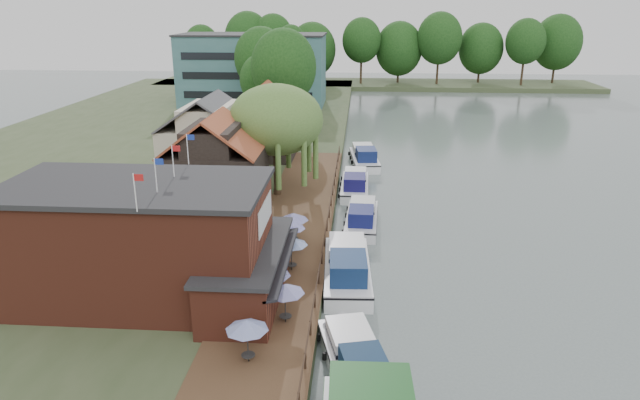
{
  "coord_description": "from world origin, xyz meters",
  "views": [
    {
      "loc": [
        -2.87,
        -31.74,
        18.12
      ],
      "look_at": [
        -6.0,
        12.0,
        3.0
      ],
      "focal_mm": 32.0,
      "sensor_mm": 36.0,
      "label": 1
    }
  ],
  "objects_px": {
    "umbrella_1": "(285,303)",
    "cruiser_0": "(356,357)",
    "pub": "(172,241)",
    "umbrella_3": "(291,254)",
    "willow": "(277,141)",
    "umbrella_2": "(273,285)",
    "cottage_c": "(264,121)",
    "umbrella_0": "(248,341)",
    "hotel_block": "(253,69)",
    "cruiser_3": "(355,182)",
    "cruiser_4": "(364,155)",
    "umbrella_4": "(292,237)",
    "cruiser_1": "(347,263)",
    "cruiser_2": "(362,214)",
    "cottage_b": "(211,138)",
    "cottage_a": "(216,165)",
    "umbrella_5": "(294,228)"
  },
  "relations": [
    {
      "from": "umbrella_1",
      "to": "cruiser_0",
      "type": "relative_size",
      "value": 0.25
    },
    {
      "from": "pub",
      "to": "umbrella_3",
      "type": "relative_size",
      "value": 8.42
    },
    {
      "from": "willow",
      "to": "umbrella_2",
      "type": "height_order",
      "value": "willow"
    },
    {
      "from": "cottage_c",
      "to": "umbrella_0",
      "type": "xyz_separation_m",
      "value": [
        5.79,
        -40.61,
        -2.96
      ]
    },
    {
      "from": "willow",
      "to": "hotel_block",
      "type": "bearing_deg",
      "value": 102.71
    },
    {
      "from": "pub",
      "to": "umbrella_2",
      "type": "distance_m",
      "value": 6.63
    },
    {
      "from": "cruiser_3",
      "to": "cruiser_4",
      "type": "height_order",
      "value": "cruiser_4"
    },
    {
      "from": "umbrella_4",
      "to": "willow",
      "type": "bearing_deg",
      "value": 102.45
    },
    {
      "from": "cruiser_0",
      "to": "cruiser_1",
      "type": "bearing_deg",
      "value": 79.93
    },
    {
      "from": "hotel_block",
      "to": "cruiser_2",
      "type": "xyz_separation_m",
      "value": [
        19.45,
        -55.99,
        -6.04
      ]
    },
    {
      "from": "cottage_b",
      "to": "cruiser_2",
      "type": "bearing_deg",
      "value": -32.91
    },
    {
      "from": "cruiser_2",
      "to": "cruiser_4",
      "type": "relative_size",
      "value": 0.93
    },
    {
      "from": "hotel_block",
      "to": "cottage_a",
      "type": "bearing_deg",
      "value": -82.87
    },
    {
      "from": "hotel_block",
      "to": "cottage_a",
      "type": "xyz_separation_m",
      "value": [
        7.0,
        -56.0,
        -1.9
      ]
    },
    {
      "from": "cruiser_1",
      "to": "cruiser_4",
      "type": "height_order",
      "value": "cruiser_1"
    },
    {
      "from": "hotel_block",
      "to": "umbrella_2",
      "type": "bearing_deg",
      "value": -78.82
    },
    {
      "from": "umbrella_4",
      "to": "cruiser_2",
      "type": "distance_m",
      "value": 9.67
    },
    {
      "from": "umbrella_4",
      "to": "hotel_block",
      "type": "bearing_deg",
      "value": 102.65
    },
    {
      "from": "cruiser_0",
      "to": "cruiser_4",
      "type": "relative_size",
      "value": 0.94
    },
    {
      "from": "umbrella_4",
      "to": "cruiser_2",
      "type": "relative_size",
      "value": 0.26
    },
    {
      "from": "cottage_b",
      "to": "cruiser_0",
      "type": "relative_size",
      "value": 1.02
    },
    {
      "from": "hotel_block",
      "to": "cottage_c",
      "type": "relative_size",
      "value": 2.99
    },
    {
      "from": "umbrella_3",
      "to": "hotel_block",
      "type": "bearing_deg",
      "value": 102.39
    },
    {
      "from": "cottage_c",
      "to": "umbrella_3",
      "type": "xyz_separation_m",
      "value": [
        6.73,
        -30.06,
        -2.96
      ]
    },
    {
      "from": "cottage_b",
      "to": "cruiser_4",
      "type": "distance_m",
      "value": 19.03
    },
    {
      "from": "cruiser_0",
      "to": "cruiser_1",
      "type": "relative_size",
      "value": 0.88
    },
    {
      "from": "cruiser_3",
      "to": "cruiser_1",
      "type": "bearing_deg",
      "value": -90.21
    },
    {
      "from": "umbrella_1",
      "to": "umbrella_3",
      "type": "height_order",
      "value": "same"
    },
    {
      "from": "umbrella_4",
      "to": "cruiser_3",
      "type": "height_order",
      "value": "umbrella_4"
    },
    {
      "from": "cottage_a",
      "to": "willow",
      "type": "height_order",
      "value": "willow"
    },
    {
      "from": "hotel_block",
      "to": "cruiser_2",
      "type": "relative_size",
      "value": 2.75
    },
    {
      "from": "umbrella_5",
      "to": "cruiser_4",
      "type": "xyz_separation_m",
      "value": [
        5.35,
        26.44,
        -1.08
      ]
    },
    {
      "from": "umbrella_1",
      "to": "umbrella_4",
      "type": "height_order",
      "value": "same"
    },
    {
      "from": "cruiser_1",
      "to": "cruiser_0",
      "type": "bearing_deg",
      "value": -88.82
    },
    {
      "from": "cottage_b",
      "to": "umbrella_1",
      "type": "bearing_deg",
      "value": -68.06
    },
    {
      "from": "willow",
      "to": "umbrella_4",
      "type": "xyz_separation_m",
      "value": [
        2.9,
        -13.16,
        -3.93
      ]
    },
    {
      "from": "willow",
      "to": "umbrella_2",
      "type": "relative_size",
      "value": 4.39
    },
    {
      "from": "cottage_b",
      "to": "umbrella_2",
      "type": "xyz_separation_m",
      "value": [
        10.16,
        -25.66,
        -2.96
      ]
    },
    {
      "from": "cruiser_4",
      "to": "umbrella_0",
      "type": "bearing_deg",
      "value": -104.14
    },
    {
      "from": "umbrella_3",
      "to": "cruiser_3",
      "type": "height_order",
      "value": "umbrella_3"
    },
    {
      "from": "hotel_block",
      "to": "umbrella_0",
      "type": "xyz_separation_m",
      "value": [
        13.79,
        -77.61,
        -4.86
      ]
    },
    {
      "from": "cottage_c",
      "to": "umbrella_5",
      "type": "bearing_deg",
      "value": -76.02
    },
    {
      "from": "pub",
      "to": "umbrella_4",
      "type": "xyz_separation_m",
      "value": [
        6.4,
        6.84,
        -2.36
      ]
    },
    {
      "from": "umbrella_1",
      "to": "umbrella_2",
      "type": "relative_size",
      "value": 1.0
    },
    {
      "from": "cruiser_2",
      "to": "cruiser_4",
      "type": "height_order",
      "value": "cruiser_4"
    },
    {
      "from": "cottage_a",
      "to": "cottage_b",
      "type": "xyz_separation_m",
      "value": [
        -3.0,
        10.0,
        0.0
      ]
    },
    {
      "from": "pub",
      "to": "umbrella_2",
      "type": "relative_size",
      "value": 8.42
    },
    {
      "from": "umbrella_3",
      "to": "umbrella_4",
      "type": "relative_size",
      "value": 1.0
    },
    {
      "from": "cottage_c",
      "to": "umbrella_1",
      "type": "bearing_deg",
      "value": -78.95
    },
    {
      "from": "cottage_c",
      "to": "cottage_a",
      "type": "bearing_deg",
      "value": -93.01
    }
  ]
}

